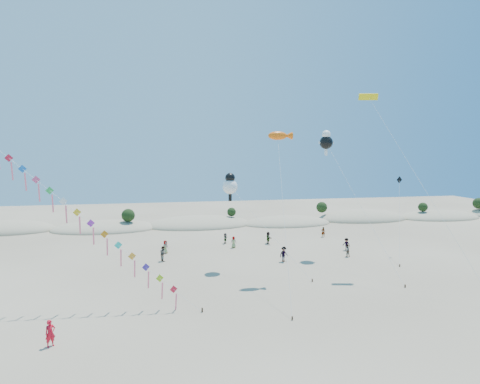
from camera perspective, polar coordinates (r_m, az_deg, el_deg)
name	(u,v)px	position (r m, az deg, el deg)	size (l,w,h in m)	color
ground	(259,343)	(29.42, 2.67, -20.66)	(160.00, 160.00, 0.00)	#817159
dune_ridge	(205,225)	(72.29, -5.05, -4.66)	(145.30, 11.49, 5.57)	tan
kite_train	(3,155)	(38.81, -30.59, 4.58)	(30.55, 9.49, 24.91)	#3F2D1E
fish_kite	(280,136)	(41.90, 5.75, 7.90)	(3.62, 11.86, 15.21)	#3F2D1E
cartoon_kite_low	(230,185)	(44.85, -1.41, 1.03)	(8.13, 7.70, 10.77)	#3F2D1E
cartoon_kite_high	(326,141)	(52.04, 12.17, 7.09)	(3.54, 14.83, 15.82)	#3F2D1E
parafoil_kite	(371,101)	(46.76, 18.12, 12.19)	(5.77, 14.49, 19.46)	#3F2D1E
dark_kite	(399,202)	(53.93, 21.73, -1.29)	(4.13, 6.53, 9.98)	#3F2D1E
flyer_foreground	(50,333)	(31.30, -25.38, -17.70)	(0.67, 0.44, 1.83)	red
beachgoers	(260,245)	(53.43, 2.88, -7.54)	(25.19, 13.09, 1.82)	slate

